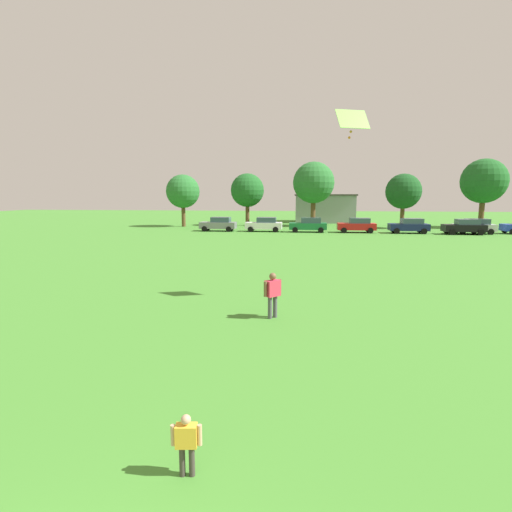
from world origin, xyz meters
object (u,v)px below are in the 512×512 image
Objects in this scene: adult_bystander at (273,291)px; tree_center at (314,183)px; tree_far_right at (484,181)px; tree_far_left at (183,192)px; parked_car_black_5 at (465,227)px; parked_car_navy_4 at (409,226)px; tree_right at (403,192)px; parked_car_green_2 at (309,225)px; parked_car_white_1 at (264,224)px; parked_car_red_3 at (357,225)px; kite at (352,120)px; tree_left at (247,190)px; child_kite_flyer at (186,440)px; parked_car_gray_0 at (219,224)px; parked_car_silver_6 at (475,226)px.

adult_bystander is 0.18× the size of tree_center.
tree_far_left is at bearing -176.41° from tree_far_right.
parked_car_navy_4 is at bearing -7.03° from parked_car_black_5.
tree_right is at bearing 0.79° from tree_far_left.
parked_car_green_2 and parked_car_navy_4 have the same top height.
parked_car_navy_4 and parked_car_black_5 have the same top height.
parked_car_white_1 is 1.00× the size of parked_car_red_3.
parked_car_red_3 is at bearing 179.45° from parked_car_white_1.
parked_car_navy_4 reaches higher than adult_bystander.
tree_far_left is (-22.54, 6.51, 3.91)m from parked_car_red_3.
tree_right is (6.56, 6.91, 3.88)m from parked_car_red_3.
tree_center is at bearing -94.11° from parked_car_green_2.
tree_left is (-9.80, 40.56, -2.16)m from kite.
tree_far_left is (-18.25, 37.58, -2.33)m from kite.
child_kite_flyer is at bearing -139.27° from adult_bystander.
parked_car_gray_0 is 0.49× the size of tree_center.
parked_car_red_3 is at bearing -16.10° from tree_far_left.
parked_car_white_1 is at bearing -0.36° from parked_car_silver_6.
adult_bystander is 0.37× the size of parked_car_red_3.
tree_center reaches higher than tree_right.
tree_center is (17.68, 2.74, 1.18)m from tree_far_left.
tree_far_right is (4.31, 9.03, 5.20)m from parked_car_silver_6.
parked_car_white_1 is 0.48× the size of tree_far_right.
kite reaches higher than parked_car_navy_4.
parked_car_red_3 is 0.61× the size of tree_far_left.
tree_far_left is (-17.00, 6.59, 3.91)m from parked_car_green_2.
parked_car_navy_4 is 1.00× the size of parked_car_silver_6.
tree_far_left is at bearing -171.18° from tree_center.
tree_far_left reaches higher than parked_car_green_2.
child_kite_flyer is 42.88m from parked_car_gray_0.
parked_car_white_1 is 12.00m from tree_center.
parked_car_silver_6 is at bearing -27.77° from tree_center.
tree_far_left reaches higher than parked_car_gray_0.
child_kite_flyer is 0.14× the size of tree_far_left.
tree_left is at bearing -70.33° from parked_car_white_1.
parked_car_silver_6 is at bearing -115.52° from tree_far_right.
parked_car_white_1 is 0.61× the size of tree_far_left.
child_kite_flyer is at bearing -107.70° from kite.
parked_car_gray_0 is at bearing -141.08° from tree_center.
adult_bystander is at bearing 69.04° from parked_car_navy_4.
tree_far_left is (-14.77, 48.47, 4.17)m from child_kite_flyer.
kite is 0.15× the size of tree_center.
parked_car_red_3 is at bearing -62.25° from tree_center.
parked_car_green_2 and parked_car_black_5 have the same top height.
parked_car_gray_0 is 1.00× the size of parked_car_black_5.
parked_car_black_5 is (27.65, -0.97, 0.00)m from parked_car_gray_0.
parked_car_silver_6 is (17.08, 31.03, -6.24)m from kite.
parked_car_green_2 is 1.00× the size of parked_car_red_3.
tree_left is at bearing -26.04° from parked_car_navy_4.
tree_left is at bearing -19.53° from parked_car_silver_6.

